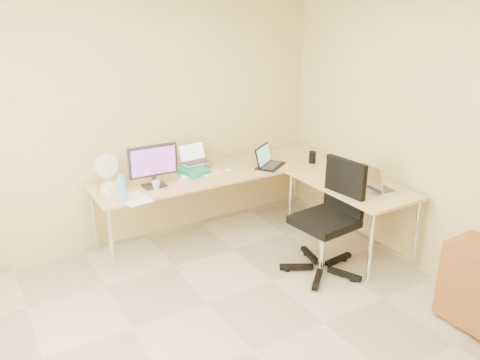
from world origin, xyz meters
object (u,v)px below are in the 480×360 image
mug (156,185)px  office_chair (324,223)px  cabinet (478,284)px  desk_main (218,203)px  water_bottle (123,189)px  laptop_black (271,156)px  desk_return (349,216)px  keyboard (205,174)px  desk_fan (106,171)px  laptop_return (381,179)px  monitor (153,166)px  laptop_center (196,154)px

mug → office_chair: office_chair is taller
office_chair → cabinet: 1.35m
desk_main → water_bottle: (-1.13, -0.30, 0.49)m
laptop_black → water_bottle: water_bottle is taller
desk_return → keyboard: (-1.15, 0.97, 0.37)m
keyboard → office_chair: (0.63, -1.18, -0.24)m
office_chair → water_bottle: bearing=144.2°
desk_return → desk_fan: desk_fan is taller
desk_main → office_chair: bearing=-69.4°
laptop_black → keyboard: (-0.74, 0.12, -0.10)m
mug → laptop_return: laptop_return is taller
desk_main → mug: (-0.76, -0.15, 0.41)m
desk_return → desk_main: bearing=134.3°
mug → water_bottle: 0.41m
monitor → laptop_black: (1.31, -0.08, -0.10)m
keyboard → office_chair: size_ratio=0.35×
keyboard → water_bottle: 1.00m
monitor → keyboard: bearing=5.4°
laptop_return → desk_fan: bearing=62.4°
desk_return → office_chair: office_chair is taller
water_bottle → desk_fan: 0.50m
water_bottle → cabinet: 3.04m
monitor → mug: bearing=-97.9°
laptop_center → desk_return: bearing=-51.6°
water_bottle → keyboard: bearing=15.6°
water_bottle → desk_main: bearing=14.8°
office_chair → laptop_black: bearing=78.0°
desk_main → laptop_black: (0.57, -0.16, 0.48)m
laptop_center → desk_main: bearing=-56.6°
desk_fan → office_chair: 2.15m
water_bottle → cabinet: (2.09, -2.16, -0.50)m
laptop_center → laptop_return: 1.93m
laptop_center → cabinet: size_ratio=0.51×
monitor → desk_main: bearing=6.8°
laptop_return → water_bottle: bearing=72.2°
water_bottle → cabinet: water_bottle is taller
monitor → water_bottle: bearing=-149.0°
office_chair → laptop_center: bearing=107.7°
laptop_return → cabinet: size_ratio=0.51×
keyboard → laptop_center: bearing=94.2°
desk_return → water_bottle: 2.27m
laptop_return → office_chair: 0.70m
desk_fan → office_chair: size_ratio=0.27×
desk_return → laptop_black: size_ratio=3.62×
laptop_black → office_chair: (-0.12, -1.06, -0.34)m
mug → office_chair: size_ratio=0.08×
laptop_return → keyboard: bearing=51.1°
laptop_center → laptop_black: size_ratio=0.90×
desk_fan → laptop_black: bearing=-20.7°
laptop_center → laptop_return: laptop_center is taller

